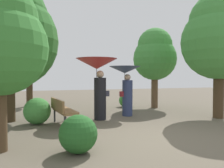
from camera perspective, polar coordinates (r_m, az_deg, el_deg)
name	(u,v)px	position (r m, az deg, el deg)	size (l,w,h in m)	color
ground_plane	(149,137)	(5.82, 9.49, -13.26)	(40.00, 40.00, 0.00)	brown
person_left	(98,73)	(7.72, -3.74, 2.87)	(1.44, 1.44, 2.15)	black
person_right	(126,80)	(8.50, 3.57, 1.12)	(1.22, 1.22, 1.92)	navy
park_bench	(62,109)	(7.02, -12.76, -6.40)	(0.72, 1.56, 0.83)	#38383D
tree_near_left	(29,57)	(11.99, -20.67, 6.65)	(2.03, 2.03, 3.78)	#42301E
tree_near_right	(155,55)	(10.97, 11.02, 7.48)	(2.09, 2.09, 3.87)	brown
tree_mid_right	(219,36)	(9.08, 26.05, 11.16)	(2.73, 2.73, 4.61)	#42301E
tree_far_back	(8,33)	(8.29, -25.24, 11.83)	(3.27, 3.27, 4.77)	#42301E
bush_path_left	(78,134)	(4.52, -8.74, -12.67)	(0.77, 0.77, 0.77)	#235B23
bush_path_right	(125,100)	(11.13, 3.44, -4.28)	(0.64, 0.64, 0.64)	#387F33
bush_behind_bench	(37,111)	(7.46, -18.78, -6.62)	(0.85, 0.85, 0.85)	#428C3D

